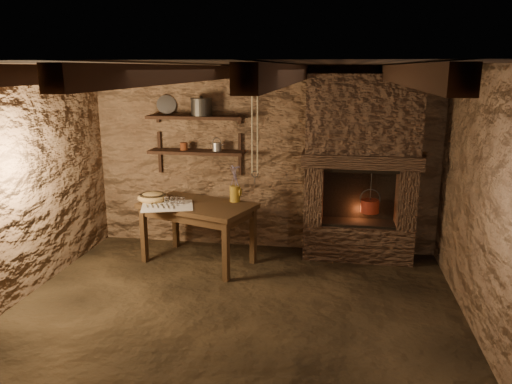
% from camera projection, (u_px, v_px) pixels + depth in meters
% --- Properties ---
extents(floor, '(4.50, 4.50, 0.00)m').
position_uv_depth(floor, '(232.00, 315.00, 4.90)').
color(floor, black).
rests_on(floor, ground).
extents(back_wall, '(4.50, 0.04, 2.40)m').
position_uv_depth(back_wall, '(263.00, 159.00, 6.53)').
color(back_wall, '#4A3222').
rests_on(back_wall, floor).
extents(front_wall, '(4.50, 0.04, 2.40)m').
position_uv_depth(front_wall, '(154.00, 289.00, 2.70)').
color(front_wall, '#4A3222').
rests_on(front_wall, floor).
extents(left_wall, '(0.04, 4.00, 2.40)m').
position_uv_depth(left_wall, '(10.00, 188.00, 4.97)').
color(left_wall, '#4A3222').
rests_on(left_wall, floor).
extents(right_wall, '(0.04, 4.00, 2.40)m').
position_uv_depth(right_wall, '(488.00, 208.00, 4.26)').
color(right_wall, '#4A3222').
rests_on(right_wall, floor).
extents(ceiling, '(4.50, 4.00, 0.04)m').
position_uv_depth(ceiling, '(229.00, 63.00, 4.32)').
color(ceiling, black).
rests_on(ceiling, back_wall).
extents(beam_far_left, '(0.14, 3.95, 0.16)m').
position_uv_depth(beam_far_left, '(70.00, 74.00, 4.58)').
color(beam_far_left, black).
rests_on(beam_far_left, ceiling).
extents(beam_mid_left, '(0.14, 3.95, 0.16)m').
position_uv_depth(beam_mid_left, '(174.00, 74.00, 4.42)').
color(beam_mid_left, black).
rests_on(beam_mid_left, ceiling).
extents(beam_mid_right, '(0.14, 3.95, 0.16)m').
position_uv_depth(beam_mid_right, '(286.00, 74.00, 4.27)').
color(beam_mid_right, black).
rests_on(beam_mid_right, ceiling).
extents(beam_far_right, '(0.14, 3.95, 0.16)m').
position_uv_depth(beam_far_right, '(407.00, 74.00, 4.11)').
color(beam_far_right, black).
rests_on(beam_far_right, ceiling).
extents(shelf_lower, '(1.25, 0.30, 0.04)m').
position_uv_depth(shelf_lower, '(197.00, 152.00, 6.49)').
color(shelf_lower, black).
rests_on(shelf_lower, back_wall).
extents(shelf_upper, '(1.25, 0.30, 0.04)m').
position_uv_depth(shelf_upper, '(196.00, 117.00, 6.38)').
color(shelf_upper, black).
rests_on(shelf_upper, back_wall).
extents(hearth, '(1.43, 0.51, 2.30)m').
position_uv_depth(hearth, '(361.00, 163.00, 6.11)').
color(hearth, '#332219').
rests_on(hearth, floor).
extents(work_table, '(1.51, 1.16, 0.76)m').
position_uv_depth(work_table, '(198.00, 231.00, 6.14)').
color(work_table, '#311F11').
rests_on(work_table, floor).
extents(linen_cloth, '(0.72, 0.64, 0.01)m').
position_uv_depth(linen_cloth, '(167.00, 206.00, 5.93)').
color(linen_cloth, beige).
rests_on(linen_cloth, work_table).
extents(pewter_cutlery_row, '(0.54, 0.34, 0.01)m').
position_uv_depth(pewter_cutlery_row, '(167.00, 206.00, 5.91)').
color(pewter_cutlery_row, gray).
rests_on(pewter_cutlery_row, linen_cloth).
extents(drinking_glasses, '(0.19, 0.06, 0.08)m').
position_uv_depth(drinking_glasses, '(172.00, 200.00, 6.03)').
color(drinking_glasses, white).
rests_on(drinking_glasses, linen_cloth).
extents(stoneware_jug, '(0.15, 0.15, 0.46)m').
position_uv_depth(stoneware_jug, '(235.00, 186.00, 6.11)').
color(stoneware_jug, olive).
rests_on(stoneware_jug, work_table).
extents(wooden_bowl, '(0.40, 0.40, 0.13)m').
position_uv_depth(wooden_bowl, '(153.00, 198.00, 6.16)').
color(wooden_bowl, '#A47F47').
rests_on(wooden_bowl, work_table).
extents(iron_stockpot, '(0.35, 0.35, 0.20)m').
position_uv_depth(iron_stockpot, '(201.00, 108.00, 6.34)').
color(iron_stockpot, '#2B2926').
rests_on(iron_stockpot, shelf_upper).
extents(tin_pan, '(0.27, 0.20, 0.25)m').
position_uv_depth(tin_pan, '(166.00, 105.00, 6.50)').
color(tin_pan, '#A4A39E').
rests_on(tin_pan, shelf_upper).
extents(small_kettle, '(0.19, 0.16, 0.17)m').
position_uv_depth(small_kettle, '(217.00, 147.00, 6.42)').
color(small_kettle, '#A4A39E').
rests_on(small_kettle, shelf_lower).
extents(rusty_tin, '(0.13, 0.13, 0.10)m').
position_uv_depth(rusty_tin, '(184.00, 146.00, 6.50)').
color(rusty_tin, '#602713').
rests_on(rusty_tin, shelf_lower).
extents(red_pot, '(0.28, 0.28, 0.54)m').
position_uv_depth(red_pot, '(370.00, 205.00, 6.16)').
color(red_pot, maroon).
rests_on(red_pot, hearth).
extents(hanging_ropes, '(0.08, 0.08, 1.20)m').
position_uv_depth(hanging_ropes, '(255.00, 121.00, 5.47)').
color(hanging_ropes, tan).
rests_on(hanging_ropes, ceiling).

